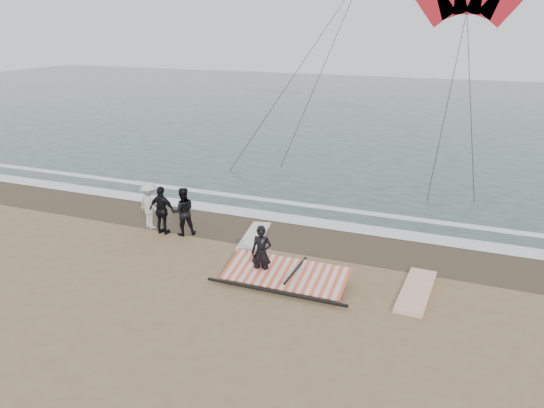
{
  "coord_description": "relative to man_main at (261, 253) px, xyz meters",
  "views": [
    {
      "loc": [
        5.54,
        -11.4,
        7.0
      ],
      "look_at": [
        -0.29,
        3.0,
        1.6
      ],
      "focal_mm": 35.0,
      "sensor_mm": 36.0,
      "label": 1
    }
  ],
  "objects": [
    {
      "name": "foam_near",
      "position": [
        -0.14,
        4.78,
        -0.77
      ],
      "size": [
        120.0,
        0.9,
        0.01
      ],
      "primitive_type": "cube",
      "color": "white",
      "rests_on": "sea"
    },
    {
      "name": "sea",
      "position": [
        -0.14,
        31.88,
        -0.79
      ],
      "size": [
        120.0,
        54.0,
        0.02
      ],
      "primitive_type": "cube",
      "color": "#233838",
      "rests_on": "ground"
    },
    {
      "name": "sail_rig",
      "position": [
        0.66,
        0.14,
        -0.61
      ],
      "size": [
        4.03,
        1.75,
        0.49
      ],
      "color": "black",
      "rests_on": "ground"
    },
    {
      "name": "kite_red",
      "position": [
        3.68,
        20.79,
        7.0
      ],
      "size": [
        6.32,
        6.1,
        14.1
      ],
      "color": "red",
      "rests_on": "ground"
    },
    {
      "name": "ground",
      "position": [
        -0.14,
        -1.12,
        -0.8
      ],
      "size": [
        120.0,
        120.0,
        0.0
      ],
      "primitive_type": "plane",
      "color": "#8C704C",
      "rests_on": "ground"
    },
    {
      "name": "board_cream",
      "position": [
        -1.43,
        2.72,
        -0.75
      ],
      "size": [
        1.05,
        2.48,
        0.1
      ],
      "primitive_type": "cube",
      "rotation": [
        0.0,
        0.0,
        0.18
      ],
      "color": "silver",
      "rests_on": "ground"
    },
    {
      "name": "board_white",
      "position": [
        4.23,
        0.81,
        -0.75
      ],
      "size": [
        0.82,
        2.66,
        0.11
      ],
      "primitive_type": "cube",
      "rotation": [
        0.0,
        0.0,
        -0.03
      ],
      "color": "white",
      "rests_on": "ground"
    },
    {
      "name": "man_main",
      "position": [
        0.0,
        0.0,
        0.0
      ],
      "size": [
        0.63,
        0.46,
        1.6
      ],
      "primitive_type": "imported",
      "rotation": [
        0.0,
        0.0,
        0.14
      ],
      "color": "black",
      "rests_on": "ground"
    },
    {
      "name": "trio_cluster",
      "position": [
        -4.55,
        2.04,
        0.04
      ],
      "size": [
        2.54,
        1.09,
        1.7
      ],
      "color": "black",
      "rests_on": "ground"
    },
    {
      "name": "foam_far",
      "position": [
        -0.14,
        6.48,
        -0.77
      ],
      "size": [
        120.0,
        0.45,
        0.01
      ],
      "primitive_type": "cube",
      "color": "white",
      "rests_on": "sea"
    },
    {
      "name": "wet_sand",
      "position": [
        -0.14,
        3.38,
        -0.8
      ],
      "size": [
        120.0,
        2.8,
        0.01
      ],
      "primitive_type": "cube",
      "color": "#4C3D2B",
      "rests_on": "ground"
    }
  ]
}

